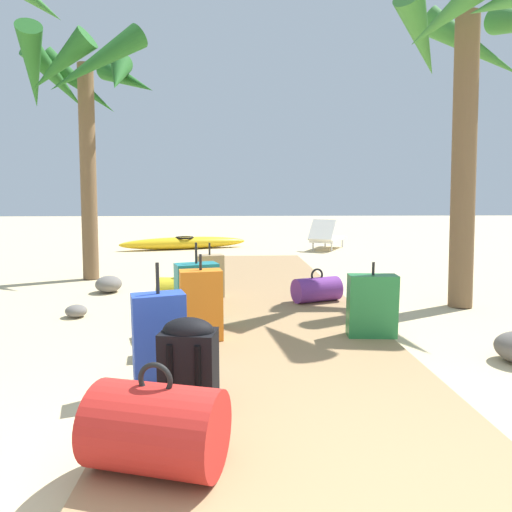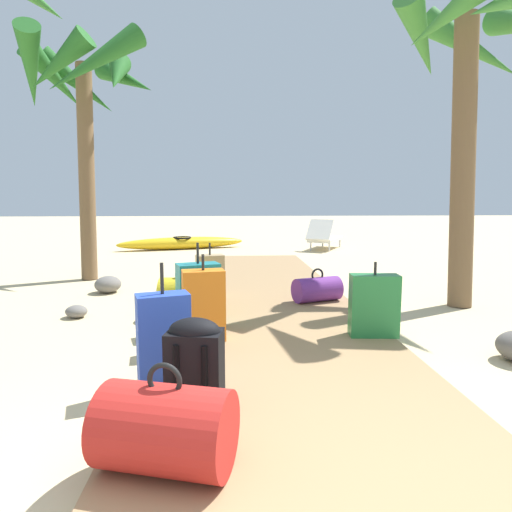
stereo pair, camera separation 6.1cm
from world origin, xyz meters
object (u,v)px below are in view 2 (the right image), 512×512
duffel_bag_purple (317,289)px  kayak (182,243)px  suitcase_green (374,305)px  suitcase_teal (198,294)px  lounge_chair (324,237)px  suitcase_tan (210,276)px  duffel_bag_red (166,428)px  suitcase_blue (164,337)px  backpack_black (195,362)px  palm_tree_near_right (474,61)px  palm_tree_far_left (83,89)px  suitcase_orange (204,305)px  duffel_bag_yellow (183,294)px

duffel_bag_purple → kayak: 6.78m
suitcase_green → suitcase_teal: size_ratio=0.83×
lounge_chair → suitcase_tan: bearing=-115.3°
suitcase_teal → duffel_bag_red: bearing=-89.7°
suitcase_tan → kayak: bearing=99.2°
duffel_bag_red → lounge_chair: bearing=73.4°
suitcase_blue → suitcase_green: size_ratio=1.20×
backpack_black → kayak: 9.08m
suitcase_blue → palm_tree_near_right: (3.32, 2.30, 2.52)m
palm_tree_near_right → duffel_bag_red: bearing=-133.7°
duffel_bag_purple → palm_tree_near_right: 3.24m
suitcase_blue → palm_tree_near_right: size_ratio=0.21×
lounge_chair → kayak: 3.72m
duffel_bag_purple → palm_tree_far_left: bearing=146.5°
suitcase_tan → kayak: suitcase_tan is taller
suitcase_teal → palm_tree_far_left: size_ratio=0.21×
suitcase_orange → duffel_bag_purple: bearing=46.8°
suitcase_orange → suitcase_teal: (-0.08, 0.50, -0.01)m
suitcase_teal → palm_tree_near_right: palm_tree_near_right is taller
suitcase_blue → suitcase_teal: 1.34m
duffel_bag_purple → suitcase_blue: size_ratio=0.78×
duffel_bag_purple → suitcase_green: (0.23, -1.34, 0.13)m
suitcase_blue → duffel_bag_red: 1.02m
suitcase_blue → palm_tree_near_right: bearing=34.7°
suitcase_blue → backpack_black: size_ratio=1.47×
suitcase_tan → palm_tree_near_right: (3.11, -0.20, 2.55)m
suitcase_orange → suitcase_teal: bearing=98.9°
suitcase_orange → palm_tree_near_right: bearing=25.4°
duffel_bag_purple → suitcase_orange: (-1.27, -1.35, 0.16)m
suitcase_teal → kayak: suitcase_teal is taller
suitcase_orange → lounge_chair: bearing=70.0°
suitcase_tan → backpack_black: suitcase_tan is taller
suitcase_orange → backpack_black: 1.27m
suitcase_orange → kayak: suitcase_orange is taller
lounge_chair → suitcase_blue: bearing=-109.5°
suitcase_blue → suitcase_tan: bearing=85.3°
suitcase_blue → suitcase_teal: size_ratio=1.00×
duffel_bag_purple → suitcase_orange: size_ratio=0.83×
duffel_bag_purple → suitcase_orange: suitcase_orange is taller
suitcase_green → suitcase_tan: (-1.52, 1.66, -0.01)m
palm_tree_near_right → kayak: size_ratio=1.15×
lounge_chair → palm_tree_near_right: bearing=-86.1°
duffel_bag_yellow → duffel_bag_purple: bearing=12.0°
duffel_bag_purple → kayak: duffel_bag_purple is taller
suitcase_orange → suitcase_blue: size_ratio=0.94×
palm_tree_near_right → lounge_chair: 6.49m
kayak → suitcase_teal: bearing=-82.8°
suitcase_tan → lounge_chair: bearing=64.7°
suitcase_orange → backpack_black: suitcase_orange is taller
suitcase_green → suitcase_orange: bearing=-179.5°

